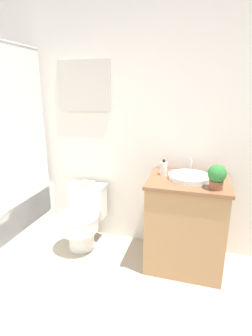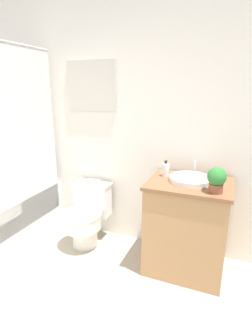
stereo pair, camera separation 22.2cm
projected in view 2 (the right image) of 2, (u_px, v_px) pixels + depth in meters
wall_back at (107, 123)px, 2.70m from camera, size 3.56×0.07×2.50m
toilet at (87, 216)px, 2.75m from camera, size 0.41×0.53×0.64m
vanity at (187, 227)px, 2.32m from camera, size 0.70×0.56×0.84m
sink at (191, 179)px, 2.22m from camera, size 0.36×0.39×0.13m
soap_bottle at (166, 170)px, 2.34m from camera, size 0.06×0.06×0.14m
potted_plant at (217, 179)px, 1.95m from camera, size 0.14×0.14×0.20m
book_on_tank at (92, 182)px, 2.78m from camera, size 0.14×0.12×0.02m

